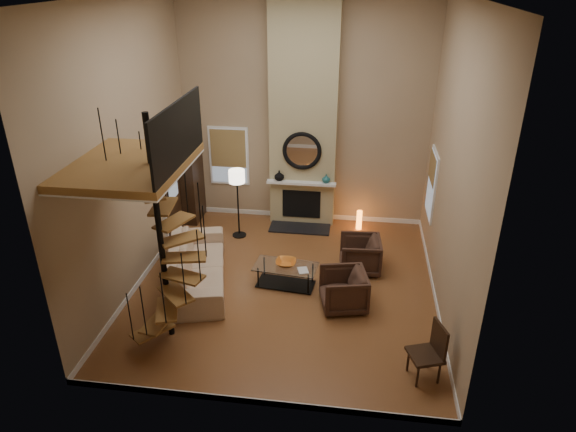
# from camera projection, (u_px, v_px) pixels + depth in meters

# --- Properties ---
(ground) EXTENTS (6.00, 6.50, 0.01)m
(ground) POSITION_uv_depth(u_px,v_px,m) (285.00, 286.00, 10.67)
(ground) COLOR #975E30
(ground) RESTS_ON ground
(back_wall) EXTENTS (6.00, 0.02, 5.50)m
(back_wall) POSITION_uv_depth(u_px,v_px,m) (304.00, 114.00, 12.36)
(back_wall) COLOR tan
(back_wall) RESTS_ON ground
(front_wall) EXTENTS (6.00, 0.02, 5.50)m
(front_wall) POSITION_uv_depth(u_px,v_px,m) (249.00, 245.00, 6.57)
(front_wall) COLOR tan
(front_wall) RESTS_ON ground
(left_wall) EXTENTS (0.02, 6.50, 5.50)m
(left_wall) POSITION_uv_depth(u_px,v_px,m) (129.00, 152.00, 9.83)
(left_wall) COLOR tan
(left_wall) RESTS_ON ground
(right_wall) EXTENTS (0.02, 6.50, 5.50)m
(right_wall) POSITION_uv_depth(u_px,v_px,m) (454.00, 167.00, 9.10)
(right_wall) COLOR tan
(right_wall) RESTS_ON ground
(baseboard_back) EXTENTS (6.00, 0.02, 0.12)m
(baseboard_back) POSITION_uv_depth(u_px,v_px,m) (303.00, 215.00, 13.53)
(baseboard_back) COLOR white
(baseboard_back) RESTS_ON ground
(baseboard_front) EXTENTS (6.00, 0.02, 0.12)m
(baseboard_front) POSITION_uv_depth(u_px,v_px,m) (255.00, 401.00, 7.75)
(baseboard_front) COLOR white
(baseboard_front) RESTS_ON ground
(baseboard_left) EXTENTS (0.02, 6.50, 0.12)m
(baseboard_left) POSITION_uv_depth(u_px,v_px,m) (146.00, 272.00, 11.01)
(baseboard_left) COLOR white
(baseboard_left) RESTS_ON ground
(baseboard_right) EXTENTS (0.02, 6.50, 0.12)m
(baseboard_right) POSITION_uv_depth(u_px,v_px,m) (434.00, 294.00, 10.27)
(baseboard_right) COLOR white
(baseboard_right) RESTS_ON ground
(chimney_breast) EXTENTS (1.60, 0.38, 5.50)m
(chimney_breast) POSITION_uv_depth(u_px,v_px,m) (303.00, 116.00, 12.19)
(chimney_breast) COLOR tan
(chimney_breast) RESTS_ON ground
(hearth) EXTENTS (1.50, 0.60, 0.04)m
(hearth) POSITION_uv_depth(u_px,v_px,m) (300.00, 228.00, 12.95)
(hearth) COLOR black
(hearth) RESTS_ON ground
(firebox) EXTENTS (0.95, 0.02, 0.72)m
(firebox) POSITION_uv_depth(u_px,v_px,m) (301.00, 204.00, 12.97)
(firebox) COLOR black
(firebox) RESTS_ON chimney_breast
(mantel) EXTENTS (1.70, 0.18, 0.06)m
(mantel) POSITION_uv_depth(u_px,v_px,m) (301.00, 183.00, 12.64)
(mantel) COLOR white
(mantel) RESTS_ON chimney_breast
(mirror_frame) EXTENTS (0.94, 0.10, 0.94)m
(mirror_frame) POSITION_uv_depth(u_px,v_px,m) (302.00, 151.00, 12.34)
(mirror_frame) COLOR black
(mirror_frame) RESTS_ON chimney_breast
(mirror_disc) EXTENTS (0.80, 0.01, 0.80)m
(mirror_disc) POSITION_uv_depth(u_px,v_px,m) (302.00, 151.00, 12.35)
(mirror_disc) COLOR white
(mirror_disc) RESTS_ON chimney_breast
(vase_left) EXTENTS (0.24, 0.24, 0.25)m
(vase_left) POSITION_uv_depth(u_px,v_px,m) (279.00, 175.00, 12.68)
(vase_left) COLOR black
(vase_left) RESTS_ON mantel
(vase_right) EXTENTS (0.20, 0.20, 0.21)m
(vase_right) POSITION_uv_depth(u_px,v_px,m) (326.00, 179.00, 12.54)
(vase_right) COLOR #1A585C
(vase_right) RESTS_ON mantel
(window_back) EXTENTS (1.02, 0.06, 1.52)m
(window_back) POSITION_uv_depth(u_px,v_px,m) (229.00, 155.00, 13.06)
(window_back) COLOR white
(window_back) RESTS_ON back_wall
(window_right) EXTENTS (0.06, 1.02, 1.52)m
(window_right) POSITION_uv_depth(u_px,v_px,m) (432.00, 183.00, 11.37)
(window_right) COLOR white
(window_right) RESTS_ON right_wall
(entry_door) EXTENTS (0.10, 1.05, 2.16)m
(entry_door) POSITION_uv_depth(u_px,v_px,m) (172.00, 196.00, 12.17)
(entry_door) COLOR white
(entry_door) RESTS_ON ground
(loft) EXTENTS (1.70, 2.20, 1.09)m
(loft) POSITION_uv_depth(u_px,v_px,m) (136.00, 162.00, 7.90)
(loft) COLOR olive
(loft) RESTS_ON left_wall
(spiral_stair) EXTENTS (1.47, 1.47, 4.06)m
(spiral_stair) POSITION_uv_depth(u_px,v_px,m) (163.00, 246.00, 8.51)
(spiral_stair) COLOR black
(spiral_stair) RESTS_ON ground
(hutch) EXTENTS (0.41, 0.88, 1.97)m
(hutch) POSITION_uv_depth(u_px,v_px,m) (191.00, 184.00, 13.10)
(hutch) COLOR black
(hutch) RESTS_ON ground
(sofa) EXTENTS (1.77, 2.99, 0.82)m
(sofa) POSITION_uv_depth(u_px,v_px,m) (196.00, 265.00, 10.64)
(sofa) COLOR #C9AB8C
(sofa) RESTS_ON ground
(armchair_near) EXTENTS (0.92, 0.89, 0.78)m
(armchair_near) POSITION_uv_depth(u_px,v_px,m) (364.00, 255.00, 11.09)
(armchair_near) COLOR #3F281D
(armchair_near) RESTS_ON ground
(armchair_far) EXTENTS (1.01, 1.00, 0.78)m
(armchair_far) POSITION_uv_depth(u_px,v_px,m) (347.00, 290.00, 9.89)
(armchair_far) COLOR #3F281D
(armchair_far) RESTS_ON ground
(coffee_table) EXTENTS (1.34, 0.77, 0.47)m
(coffee_table) POSITION_uv_depth(u_px,v_px,m) (286.00, 273.00, 10.56)
(coffee_table) COLOR silver
(coffee_table) RESTS_ON ground
(bowl) EXTENTS (0.42, 0.42, 0.10)m
(bowl) POSITION_uv_depth(u_px,v_px,m) (286.00, 263.00, 10.52)
(bowl) COLOR orange
(bowl) RESTS_ON coffee_table
(book) EXTENTS (0.26, 0.31, 0.03)m
(book) POSITION_uv_depth(u_px,v_px,m) (302.00, 271.00, 10.31)
(book) COLOR gray
(book) RESTS_ON coffee_table
(floor_lamp) EXTENTS (0.37, 0.37, 1.70)m
(floor_lamp) POSITION_uv_depth(u_px,v_px,m) (237.00, 182.00, 12.02)
(floor_lamp) COLOR black
(floor_lamp) RESTS_ON ground
(accent_lamp) EXTENTS (0.14, 0.14, 0.48)m
(accent_lamp) POSITION_uv_depth(u_px,v_px,m) (359.00, 220.00, 12.84)
(accent_lamp) COLOR orange
(accent_lamp) RESTS_ON ground
(side_chair) EXTENTS (0.62, 0.62, 1.01)m
(side_chair) POSITION_uv_depth(u_px,v_px,m) (431.00, 350.00, 8.09)
(side_chair) COLOR black
(side_chair) RESTS_ON ground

